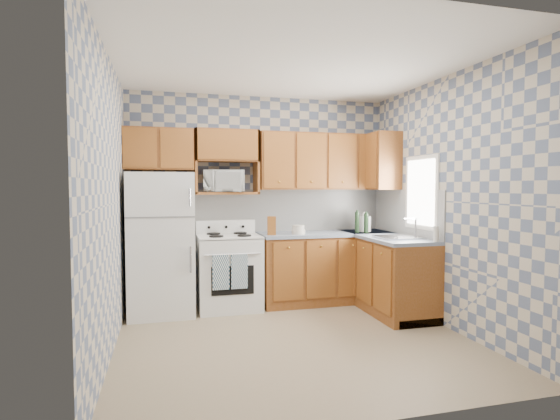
# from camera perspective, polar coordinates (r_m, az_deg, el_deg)

# --- Properties ---
(floor) EXTENTS (3.40, 3.40, 0.00)m
(floor) POSITION_cam_1_polar(r_m,az_deg,el_deg) (4.52, 1.86, -16.56)
(floor) COLOR #877459
(floor) RESTS_ON ground
(back_wall) EXTENTS (3.40, 0.02, 2.70)m
(back_wall) POSITION_cam_1_polar(r_m,az_deg,el_deg) (5.81, -2.59, 1.40)
(back_wall) COLOR slate
(back_wall) RESTS_ON ground
(right_wall) EXTENTS (0.02, 3.20, 2.70)m
(right_wall) POSITION_cam_1_polar(r_m,az_deg,el_deg) (5.01, 20.87, 0.96)
(right_wall) COLOR slate
(right_wall) RESTS_ON ground
(backsplash_back) EXTENTS (2.60, 0.02, 0.56)m
(backsplash_back) POSITION_cam_1_polar(r_m,az_deg,el_deg) (5.90, 1.23, -0.03)
(backsplash_back) COLOR silver
(backsplash_back) RESTS_ON back_wall
(backsplash_right) EXTENTS (0.02, 1.60, 0.56)m
(backsplash_right) POSITION_cam_1_polar(r_m,az_deg,el_deg) (5.68, 16.08, -0.26)
(backsplash_right) COLOR silver
(backsplash_right) RESTS_ON right_wall
(refrigerator) EXTENTS (0.75, 0.70, 1.68)m
(refrigerator) POSITION_cam_1_polar(r_m,az_deg,el_deg) (5.37, -15.24, -4.29)
(refrigerator) COLOR white
(refrigerator) RESTS_ON floor
(stove_body) EXTENTS (0.76, 0.65, 0.90)m
(stove_body) POSITION_cam_1_polar(r_m,az_deg,el_deg) (5.51, -6.69, -8.13)
(stove_body) COLOR white
(stove_body) RESTS_ON floor
(cooktop) EXTENTS (0.76, 0.65, 0.02)m
(cooktop) POSITION_cam_1_polar(r_m,az_deg,el_deg) (5.44, -6.72, -3.42)
(cooktop) COLOR silver
(cooktop) RESTS_ON stove_body
(backguard) EXTENTS (0.76, 0.08, 0.17)m
(backguard) POSITION_cam_1_polar(r_m,az_deg,el_deg) (5.70, -7.11, -2.17)
(backguard) COLOR white
(backguard) RESTS_ON cooktop
(dish_towel_left) EXTENTS (0.19, 0.02, 0.41)m
(dish_towel_left) POSITION_cam_1_polar(r_m,az_deg,el_deg) (5.14, -7.72, -8.07)
(dish_towel_left) COLOR navy
(dish_towel_left) RESTS_ON stove_body
(dish_towel_right) EXTENTS (0.19, 0.02, 0.41)m
(dish_towel_right) POSITION_cam_1_polar(r_m,az_deg,el_deg) (5.17, -5.32, -7.99)
(dish_towel_right) COLOR navy
(dish_towel_right) RESTS_ON stove_body
(base_cabinets_back) EXTENTS (1.75, 0.60, 0.88)m
(base_cabinets_back) POSITION_cam_1_polar(r_m,az_deg,el_deg) (5.85, 6.05, -7.57)
(base_cabinets_back) COLOR brown
(base_cabinets_back) RESTS_ON floor
(base_cabinets_right) EXTENTS (0.60, 1.60, 0.88)m
(base_cabinets_right) POSITION_cam_1_polar(r_m,az_deg,el_deg) (5.64, 13.41, -8.04)
(base_cabinets_right) COLOR brown
(base_cabinets_right) RESTS_ON floor
(countertop_back) EXTENTS (1.77, 0.63, 0.04)m
(countertop_back) POSITION_cam_1_polar(r_m,az_deg,el_deg) (5.78, 6.09, -3.09)
(countertop_back) COLOR slate
(countertop_back) RESTS_ON base_cabinets_back
(countertop_right) EXTENTS (0.63, 1.60, 0.04)m
(countertop_right) POSITION_cam_1_polar(r_m,az_deg,el_deg) (5.56, 13.42, -3.39)
(countertop_right) COLOR slate
(countertop_right) RESTS_ON base_cabinets_right
(upper_cabinets_back) EXTENTS (1.75, 0.33, 0.74)m
(upper_cabinets_back) POSITION_cam_1_polar(r_m,az_deg,el_deg) (5.89, 5.66, 6.28)
(upper_cabinets_back) COLOR brown
(upper_cabinets_back) RESTS_ON back_wall
(upper_cabinets_fridge) EXTENTS (0.82, 0.33, 0.50)m
(upper_cabinets_fridge) POSITION_cam_1_polar(r_m,az_deg,el_deg) (5.53, -15.54, 7.64)
(upper_cabinets_fridge) COLOR brown
(upper_cabinets_fridge) RESTS_ON back_wall
(upper_cabinets_right) EXTENTS (0.33, 0.70, 0.74)m
(upper_cabinets_right) POSITION_cam_1_polar(r_m,az_deg,el_deg) (6.00, 12.69, 6.16)
(upper_cabinets_right) COLOR brown
(upper_cabinets_right) RESTS_ON right_wall
(microwave_shelf) EXTENTS (0.80, 0.33, 0.03)m
(microwave_shelf) POSITION_cam_1_polar(r_m,az_deg,el_deg) (5.56, -6.98, 2.19)
(microwave_shelf) COLOR brown
(microwave_shelf) RESTS_ON back_wall
(microwave) EXTENTS (0.53, 0.39, 0.28)m
(microwave) POSITION_cam_1_polar(r_m,az_deg,el_deg) (5.55, -7.36, 3.77)
(microwave) COLOR white
(microwave) RESTS_ON microwave_shelf
(sink) EXTENTS (0.48, 0.40, 0.03)m
(sink) POSITION_cam_1_polar(r_m,az_deg,el_deg) (5.26, 15.26, -3.51)
(sink) COLOR #B7B7BC
(sink) RESTS_ON countertop_right
(window) EXTENTS (0.02, 0.66, 0.86)m
(window) POSITION_cam_1_polar(r_m,az_deg,el_deg) (5.38, 17.98, 2.20)
(window) COLOR white
(window) RESTS_ON right_wall
(bottle_0) EXTENTS (0.06, 0.06, 0.27)m
(bottle_0) POSITION_cam_1_polar(r_m,az_deg,el_deg) (5.78, 10.04, -1.58)
(bottle_0) COLOR black
(bottle_0) RESTS_ON countertop_back
(bottle_1) EXTENTS (0.06, 0.06, 0.25)m
(bottle_1) POSITION_cam_1_polar(r_m,az_deg,el_deg) (5.77, 11.19, -1.69)
(bottle_1) COLOR black
(bottle_1) RESTS_ON countertop_back
(bottle_2) EXTENTS (0.06, 0.06, 0.23)m
(bottle_2) POSITION_cam_1_polar(r_m,az_deg,el_deg) (5.88, 11.21, -1.69)
(bottle_2) COLOR #5A2F08
(bottle_2) RESTS_ON countertop_back
(knife_block) EXTENTS (0.12, 0.12, 0.23)m
(knife_block) POSITION_cam_1_polar(r_m,az_deg,el_deg) (5.42, -1.11, -2.05)
(knife_block) COLOR brown
(knife_block) RESTS_ON countertop_back
(electric_kettle) EXTENTS (0.16, 0.16, 0.20)m
(electric_kettle) POSITION_cam_1_polar(r_m,az_deg,el_deg) (5.92, 11.02, -1.79)
(electric_kettle) COLOR white
(electric_kettle) RESTS_ON countertop_back
(food_containers) EXTENTS (0.17, 0.17, 0.11)m
(food_containers) POSITION_cam_1_polar(r_m,az_deg,el_deg) (5.51, 2.42, -2.57)
(food_containers) COLOR beige
(food_containers) RESTS_ON countertop_back
(soap_bottle) EXTENTS (0.06, 0.06, 0.17)m
(soap_bottle) POSITION_cam_1_polar(r_m,az_deg,el_deg) (5.03, 19.73, -2.96)
(soap_bottle) COLOR beige
(soap_bottle) RESTS_ON countertop_right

